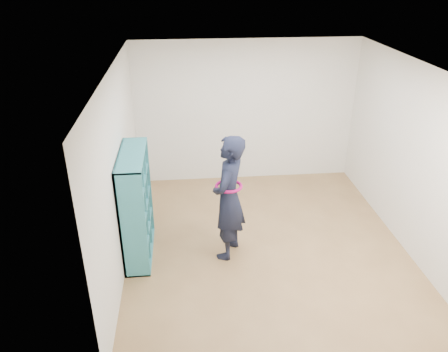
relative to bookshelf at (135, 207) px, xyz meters
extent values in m
plane|color=olive|center=(1.85, 0.01, -0.74)|extent=(4.50, 4.50, 0.00)
plane|color=white|center=(1.85, 0.01, 1.86)|extent=(4.50, 4.50, 0.00)
cube|color=silver|center=(-0.15, 0.01, 0.56)|extent=(0.02, 4.50, 2.60)
cube|color=silver|center=(3.85, 0.01, 0.56)|extent=(0.02, 4.50, 2.60)
cube|color=silver|center=(1.85, 2.26, 0.56)|extent=(4.00, 0.02, 2.60)
cube|color=silver|center=(1.85, -2.24, 0.56)|extent=(4.00, 0.02, 2.60)
cube|color=teal|center=(0.03, -0.56, 0.03)|extent=(0.34, 0.02, 1.54)
cube|color=teal|center=(0.03, 0.57, 0.03)|extent=(0.34, 0.02, 1.54)
cube|color=teal|center=(0.03, 0.00, -0.73)|extent=(0.34, 1.15, 0.02)
cube|color=teal|center=(0.03, 0.00, 0.78)|extent=(0.34, 1.15, 0.02)
cube|color=teal|center=(-0.13, 0.00, 0.03)|extent=(0.02, 1.15, 1.54)
cube|color=teal|center=(0.03, -0.18, 0.03)|extent=(0.31, 0.02, 1.49)
cube|color=teal|center=(0.03, 0.19, 0.03)|extent=(0.31, 0.02, 1.49)
cube|color=teal|center=(0.03, 0.00, -0.35)|extent=(0.31, 1.11, 0.02)
cube|color=teal|center=(0.03, 0.00, 0.03)|extent=(0.31, 1.11, 0.02)
cube|color=teal|center=(0.03, 0.00, 0.40)|extent=(0.31, 1.11, 0.02)
cube|color=beige|center=(0.05, -0.37, -0.68)|extent=(0.21, 0.13, 0.05)
cube|color=black|center=(0.05, -0.42, -0.22)|extent=(0.17, 0.15, 0.23)
cube|color=maroon|center=(0.05, -0.42, 0.14)|extent=(0.17, 0.15, 0.21)
cube|color=silver|center=(0.05, -0.37, 0.45)|extent=(0.21, 0.13, 0.08)
cube|color=navy|center=(0.05, -0.06, -0.57)|extent=(0.17, 0.15, 0.28)
cube|color=brown|center=(0.05, -0.06, -0.22)|extent=(0.17, 0.15, 0.22)
cube|color=#BFB28C|center=(0.05, -0.01, 0.08)|extent=(0.21, 0.13, 0.08)
cube|color=#26594C|center=(0.05, -0.06, 0.51)|extent=(0.17, 0.15, 0.20)
cube|color=beige|center=(0.05, 0.31, -0.57)|extent=(0.17, 0.15, 0.28)
cube|color=black|center=(0.05, 0.36, -0.29)|extent=(0.21, 0.13, 0.08)
cube|color=maroon|center=(0.05, 0.31, 0.18)|extent=(0.17, 0.15, 0.28)
cube|color=silver|center=(0.05, 0.31, 0.53)|extent=(0.17, 0.15, 0.23)
imported|color=black|center=(1.28, -0.15, 0.15)|extent=(0.66, 0.77, 1.79)
torus|color=#A90D61|center=(1.28, -0.15, 0.34)|extent=(0.49, 0.49, 0.04)
cube|color=silver|center=(1.19, -0.02, 0.27)|extent=(0.05, 0.09, 0.13)
cube|color=black|center=(1.19, -0.02, 0.27)|extent=(0.05, 0.09, 0.12)
camera|label=1|loc=(0.72, -5.25, 3.04)|focal=35.00mm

